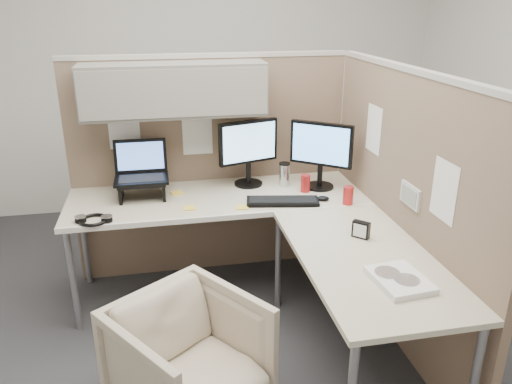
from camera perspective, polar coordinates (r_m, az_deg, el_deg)
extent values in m
plane|color=#2C2C30|center=(3.28, -0.89, -15.70)|extent=(4.50, 4.50, 0.00)
cube|color=#816855|center=(3.70, -5.03, 2.61)|extent=(2.00, 0.05, 1.60)
cube|color=#A8A399|center=(3.52, -5.46, 15.28)|extent=(2.00, 0.06, 0.03)
cube|color=slate|center=(3.38, -9.36, 11.53)|extent=(1.20, 0.34, 0.34)
cube|color=gray|center=(3.21, -9.22, 11.04)|extent=(1.18, 0.01, 0.30)
plane|color=white|center=(3.56, -14.86, 7.15)|extent=(0.26, 0.00, 0.26)
plane|color=white|center=(3.58, -6.72, 6.62)|extent=(0.26, 0.00, 0.26)
cube|color=#816855|center=(3.07, 16.15, -2.12)|extent=(0.05, 2.00, 1.60)
cube|color=#A8A399|center=(2.86, 17.83, 13.07)|extent=(0.06, 2.00, 0.03)
cube|color=#A8A399|center=(3.92, 9.66, 3.49)|extent=(0.06, 0.06, 1.60)
cube|color=silver|center=(2.88, 17.30, -0.39)|extent=(0.02, 0.20, 0.12)
cube|color=gray|center=(2.87, 17.05, -0.41)|extent=(0.00, 0.16, 0.09)
plane|color=white|center=(3.27, 13.31, 6.99)|extent=(0.00, 0.26, 0.26)
plane|color=white|center=(2.59, 20.70, 0.12)|extent=(0.00, 0.26, 0.26)
cube|color=beige|center=(3.39, -4.28, -0.65)|extent=(2.00, 0.68, 0.03)
cube|color=beige|center=(2.67, 12.33, -7.35)|extent=(0.68, 1.30, 0.03)
cube|color=white|center=(3.08, -3.48, -2.94)|extent=(2.00, 0.02, 0.03)
cylinder|color=gray|center=(3.32, -20.16, -9.50)|extent=(0.04, 0.04, 0.70)
cylinder|color=gray|center=(3.82, -19.02, -5.14)|extent=(0.04, 0.04, 0.70)
cylinder|color=gray|center=(3.34, 2.55, -7.84)|extent=(0.04, 0.04, 0.70)
imported|color=beige|center=(2.61, -7.66, -17.85)|extent=(0.87, 0.86, 0.66)
cylinder|color=black|center=(3.57, -0.86, 0.98)|extent=(0.20, 0.20, 0.02)
cylinder|color=black|center=(3.54, -0.87, 2.24)|extent=(0.04, 0.04, 0.15)
cube|color=black|center=(3.48, -0.89, 5.75)|extent=(0.43, 0.16, 0.30)
cube|color=#88C3EB|center=(3.46, -0.74, 5.67)|extent=(0.38, 0.12, 0.26)
cylinder|color=black|center=(3.55, 7.24, 0.65)|extent=(0.20, 0.20, 0.02)
cylinder|color=black|center=(3.52, 7.30, 1.92)|extent=(0.04, 0.04, 0.15)
cube|color=black|center=(3.45, 7.47, 5.45)|extent=(0.37, 0.30, 0.30)
cube|color=#5498E5|center=(3.43, 7.36, 5.37)|extent=(0.32, 0.25, 0.26)
cube|color=black|center=(3.38, -12.92, 1.18)|extent=(0.31, 0.25, 0.02)
cube|color=black|center=(3.41, -15.17, 0.16)|extent=(0.02, 0.23, 0.12)
cube|color=black|center=(3.40, -10.52, 0.49)|extent=(0.02, 0.23, 0.12)
cube|color=black|center=(3.37, -12.95, 1.45)|extent=(0.35, 0.25, 0.02)
cube|color=black|center=(3.48, -13.07, 4.10)|extent=(0.35, 0.06, 0.22)
cube|color=#598CF2|center=(3.47, -13.07, 4.03)|extent=(0.31, 0.04, 0.18)
cube|color=black|center=(3.25, 3.07, -1.08)|extent=(0.49, 0.24, 0.02)
ellipsoid|color=black|center=(3.31, 7.65, -0.72)|extent=(0.10, 0.07, 0.03)
cylinder|color=silver|center=(3.54, 3.26, 1.97)|extent=(0.07, 0.07, 0.16)
cylinder|color=black|center=(3.51, 3.28, 3.25)|extent=(0.08, 0.08, 0.01)
cylinder|color=#B21E1E|center=(3.26, 10.48, -0.39)|extent=(0.07, 0.07, 0.12)
cylinder|color=#B21E1E|center=(3.44, 5.66, 1.01)|extent=(0.07, 0.07, 0.12)
cube|color=yellow|center=(3.45, -9.02, -0.11)|extent=(0.09, 0.09, 0.01)
cube|color=yellow|center=(3.19, -7.61, -1.82)|extent=(0.08, 0.08, 0.01)
cube|color=yellow|center=(3.18, -1.56, -1.74)|extent=(0.09, 0.09, 0.01)
torus|color=black|center=(3.13, -18.05, -3.05)|extent=(0.20, 0.20, 0.02)
cylinder|color=black|center=(3.15, -19.42, -2.94)|extent=(0.07, 0.07, 0.03)
cylinder|color=black|center=(3.10, -16.69, -2.95)|extent=(0.07, 0.07, 0.03)
cube|color=white|center=(2.46, 16.09, -9.63)|extent=(0.26, 0.31, 0.03)
cylinder|color=silver|center=(2.44, 16.87, -9.58)|extent=(0.12, 0.12, 0.00)
cylinder|color=silver|center=(2.47, 14.78, -8.83)|extent=(0.12, 0.12, 0.00)
cube|color=black|center=(2.83, 11.91, -4.23)|extent=(0.09, 0.09, 0.10)
cube|color=white|center=(2.81, 11.77, -4.36)|extent=(0.06, 0.06, 0.07)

